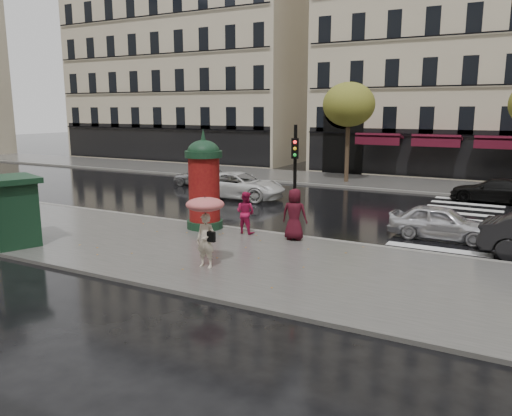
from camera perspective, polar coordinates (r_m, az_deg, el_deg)
The scene contains 19 objects.
ground at distance 17.16m, azimuth -2.34°, elevation -5.35°, with size 160.00×160.00×0.00m, color black.
near_sidewalk at distance 16.73m, azimuth -3.21°, elevation -5.58°, with size 90.00×7.00×0.12m, color #474744.
far_sidewalk at distance 34.53m, azimuth 13.93°, elevation 2.85°, with size 90.00×6.00×0.12m, color #474744.
near_kerb at distance 19.68m, azimuth 2.11°, elevation -2.96°, with size 90.00×0.25×0.14m, color slate.
far_kerb at distance 31.66m, azimuth 12.56°, elevation 2.19°, with size 90.00×0.25×0.14m, color slate.
zebra_crossing at distance 24.36m, azimuth 22.03°, elevation -1.18°, with size 3.60×11.75×0.01m, color silver.
bldg_far_corner at distance 44.67m, azimuth 26.32°, elevation 18.38°, with size 26.00×14.00×22.90m.
bldg_far_left at distance 53.98m, azimuth -6.56°, elevation 17.98°, with size 24.00×14.00×22.90m.
tree_far_left at distance 33.78m, azimuth 10.56°, elevation 11.51°, with size 3.40×3.40×6.64m.
woman_umbrella at distance 15.14m, azimuth -5.80°, elevation -1.40°, with size 1.17×1.17×2.24m.
woman_red at distance 19.41m, azimuth -1.22°, elevation -0.51°, with size 0.80×0.62×1.65m, color #B31647.
man_burgundy at distance 18.47m, azimuth 4.42°, elevation -0.72°, with size 0.94×0.61×1.92m, color #420D18.
morris_column at distance 20.22m, azimuth -5.96°, elevation 3.08°, with size 1.50×1.50×4.03m.
traffic_light at distance 18.56m, azimuth 4.47°, elevation 4.33°, with size 0.31×0.42×4.22m.
newsstand at distance 19.67m, azimuth -26.13°, elevation -0.21°, with size 2.52×2.33×2.45m.
car_silver at distance 20.29m, azimuth 20.37°, elevation -1.54°, with size 1.55×3.85×1.31m, color silver.
car_white at distance 27.74m, azimuth -2.04°, elevation 2.59°, with size 2.44×5.28×1.47m, color white.
car_black at distance 29.47m, azimuth 25.59°, elevation 1.82°, with size 1.78×4.39×1.27m, color black.
car_far_silver at distance 32.56m, azimuth -6.20°, elevation 3.65°, with size 1.51×3.76×1.28m, color #9F9FA4.
Camera 1 is at (8.39, -14.14, 4.89)m, focal length 35.00 mm.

